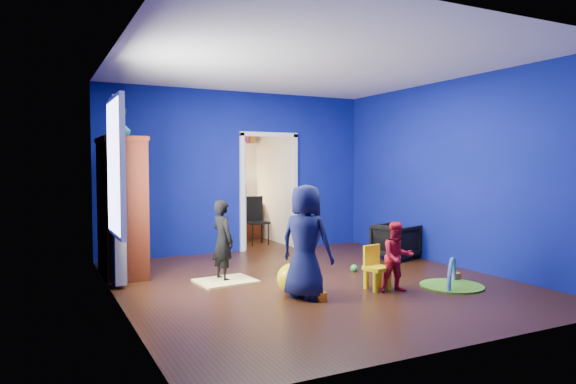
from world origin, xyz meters
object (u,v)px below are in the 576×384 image
child_navy (306,242)px  hopper_ball (292,279)px  kid_chair (377,270)px  child_black (223,240)px  crt_tv (125,204)px  play_mat (452,286)px  armchair (396,241)px  vase (124,130)px  study_desk (239,221)px  folding_chair (257,222)px  tv_armoire (122,207)px  toddler_red (397,257)px

child_navy → hopper_ball: size_ratio=3.56×
hopper_ball → kid_chair: bearing=-14.8°
child_black → crt_tv: 1.56m
crt_tv → play_mat: crt_tv is taller
armchair → vase: vase is taller
vase → hopper_ball: 3.05m
armchair → hopper_ball: size_ratio=1.70×
kid_chair → play_mat: bearing=-28.4°
child_navy → study_desk: child_navy is taller
child_navy → crt_tv: 2.86m
play_mat → vase: bearing=147.9°
play_mat → folding_chair: (-0.88, 4.35, 0.45)m
vase → study_desk: bearing=46.6°
vase → crt_tv: (0.04, 0.30, -1.03)m
study_desk → armchair: bearing=-66.1°
child_black → tv_armoire: size_ratio=0.56×
child_black → hopper_ball: (0.52, -1.05, -0.36)m
child_navy → folding_chair: bearing=-48.4°
tv_armoire → hopper_ball: 2.75m
hopper_ball → folding_chair: folding_chair is taller
child_navy → crt_tv: size_ratio=1.92×
hopper_ball → kid_chair: kid_chair is taller
child_navy → tv_armoire: tv_armoire is taller
child_navy → child_black: bearing=-9.6°
hopper_ball → child_black: bearing=116.3°
toddler_red → folding_chair: size_ratio=0.95×
vase → child_navy: bearing=-48.7°
toddler_red → vase: size_ratio=4.70×
toddler_red → vase: vase is taller
tv_armoire → hopper_ball: tv_armoire is taller
toddler_red → study_desk: (-0.08, 5.20, -0.06)m
hopper_ball → armchair: bearing=26.9°
armchair → toddler_red: bearing=124.5°
vase → study_desk: (2.82, 2.99, -1.68)m
armchair → toddler_red: (-1.42, -1.82, 0.14)m
study_desk → toddler_red: bearing=-89.1°
child_navy → play_mat: (1.96, -0.34, -0.66)m
folding_chair → child_navy: bearing=-105.1°
armchair → study_desk: size_ratio=0.73×
study_desk → folding_chair: size_ratio=0.96×
vase → play_mat: bearing=-32.1°
tv_armoire → play_mat: (3.70, -2.62, -0.97)m
toddler_red → tv_armoire: (-2.90, 2.51, 0.54)m
child_black → play_mat: 3.07m
tv_armoire → crt_tv: 0.06m
play_mat → toddler_red: bearing=172.1°
vase → crt_tv: size_ratio=0.26×
tv_armoire → study_desk: tv_armoire is taller
child_black → play_mat: (2.54, -1.65, -0.54)m
child_black → child_navy: child_navy is taller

